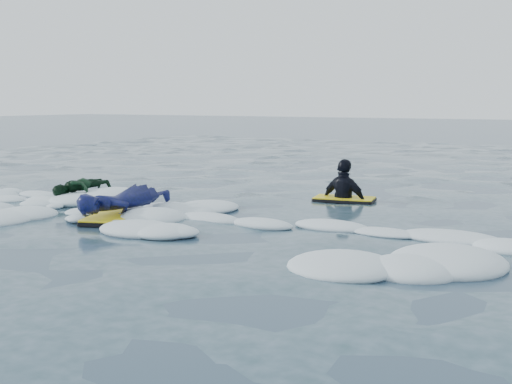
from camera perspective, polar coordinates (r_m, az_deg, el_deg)
ground at (r=8.63m, az=-8.61°, el=-4.05°), size 120.00×120.00×0.00m
foam_band at (r=9.44m, az=-4.71°, el=-2.93°), size 12.00×3.10×0.30m
prone_woman_unit at (r=10.12m, az=-11.76°, el=-0.93°), size 1.04×1.84×0.48m
prone_child_unit at (r=11.99m, az=-15.28°, el=0.18°), size 0.76×1.18×0.42m
waiting_rider_unit at (r=11.68m, az=7.85°, el=-1.02°), size 1.17×0.77×1.62m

